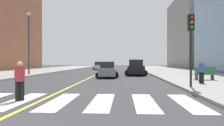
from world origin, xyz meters
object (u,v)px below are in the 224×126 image
object	(u,v)px
car_white_nearest	(99,66)
pedestrian_waiting_east	(201,71)
car_gray_third	(107,70)
traffic_light_near_corner	(191,36)
street_lamp	(29,38)
car_black_second	(136,68)
park_bench	(205,74)
pedestrian_crossing	(20,79)

from	to	relation	value
car_white_nearest	pedestrian_waiting_east	bearing A→B (deg)	-70.69
car_gray_third	traffic_light_near_corner	world-z (taller)	traffic_light_near_corner
car_gray_third	street_lamp	xyz separation A→B (m)	(-10.46, 3.40, 4.00)
car_white_nearest	car_black_second	distance (m)	20.52
park_bench	pedestrian_crossing	size ratio (longest dim) A/B	1.05
park_bench	street_lamp	xyz separation A→B (m)	(-19.29, 7.45, 4.13)
car_gray_third	pedestrian_waiting_east	bearing A→B (deg)	134.46
car_black_second	park_bench	world-z (taller)	car_black_second
car_black_second	traffic_light_near_corner	bearing A→B (deg)	103.74
park_bench	pedestrian_waiting_east	size ratio (longest dim) A/B	1.11
park_bench	street_lamp	bearing A→B (deg)	69.01
pedestrian_crossing	pedestrian_waiting_east	size ratio (longest dim) A/B	1.06
park_bench	pedestrian_waiting_east	bearing A→B (deg)	154.94
car_white_nearest	traffic_light_near_corner	distance (m)	33.99
car_black_second	pedestrian_waiting_east	xyz separation A→B (m)	(4.11, -10.97, 0.10)
car_gray_third	street_lamp	bearing A→B (deg)	-20.44
car_white_nearest	pedestrian_crossing	world-z (taller)	car_white_nearest
car_white_nearest	traffic_light_near_corner	size ratio (longest dim) A/B	0.88
park_bench	street_lamp	distance (m)	21.08
traffic_light_near_corner	street_lamp	bearing A→B (deg)	-37.55
park_bench	pedestrian_crossing	xyz separation A→B (m)	(-11.59, -9.45, 0.26)
car_black_second	park_bench	xyz separation A→B (m)	(5.48, -8.05, -0.25)
traffic_light_near_corner	car_gray_third	bearing A→B (deg)	-57.15
car_black_second	pedestrian_waiting_east	size ratio (longest dim) A/B	2.83
car_white_nearest	street_lamp	world-z (taller)	street_lamp
car_white_nearest	street_lamp	distance (m)	21.26
car_gray_third	traffic_light_near_corner	bearing A→B (deg)	120.40
traffic_light_near_corner	pedestrian_crossing	xyz separation A→B (m)	(-8.73, -4.27, -2.38)
car_black_second	park_bench	distance (m)	9.74
car_white_nearest	pedestrian_crossing	size ratio (longest dim) A/B	2.31
pedestrian_crossing	pedestrian_waiting_east	distance (m)	12.13
car_gray_third	traffic_light_near_corner	size ratio (longest dim) A/B	0.88
car_gray_third	traffic_light_near_corner	xyz separation A→B (m)	(5.96, -9.23, 2.51)
traffic_light_near_corner	pedestrian_waiting_east	xyz separation A→B (m)	(1.49, 2.26, -2.29)
park_bench	pedestrian_crossing	world-z (taller)	pedestrian_crossing
car_black_second	pedestrian_crossing	xyz separation A→B (m)	(-6.12, -17.50, 0.01)
park_bench	traffic_light_near_corner	bearing A→B (deg)	151.17
pedestrian_crossing	car_gray_third	bearing A→B (deg)	-121.17
car_black_second	park_bench	bearing A→B (deg)	126.80
car_white_nearest	traffic_light_near_corner	xyz separation A→B (m)	(9.82, -32.44, 2.50)
car_gray_third	pedestrian_waiting_east	world-z (taller)	pedestrian_waiting_east
traffic_light_near_corner	car_white_nearest	bearing A→B (deg)	-73.16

